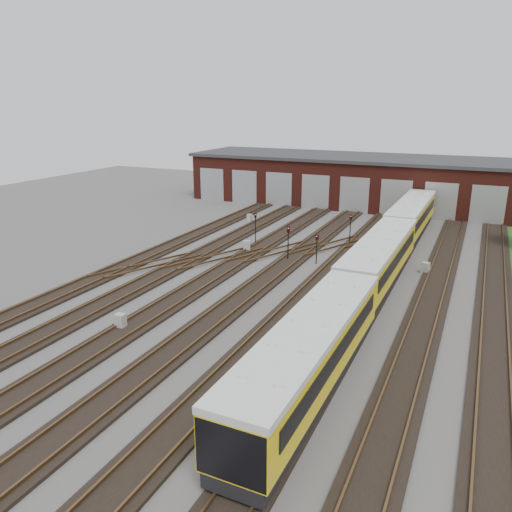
% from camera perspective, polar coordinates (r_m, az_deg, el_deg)
% --- Properties ---
extents(ground, '(120.00, 120.00, 0.00)m').
position_cam_1_polar(ground, '(31.78, -0.59, -7.25)').
color(ground, '#4E4B48').
rests_on(ground, ground).
extents(track_network, '(30.40, 70.00, 0.33)m').
position_cam_1_polar(track_network, '(32.28, -0.42, -6.63)').
color(track_network, black).
rests_on(track_network, ground).
extents(maintenance_shed, '(51.00, 12.50, 6.35)m').
position_cam_1_polar(maintenance_shed, '(68.00, 14.08, 8.27)').
color(maintenance_shed, '#551D15').
rests_on(maintenance_shed, ground).
extents(metro_train, '(2.97, 47.56, 3.21)m').
position_cam_1_polar(metro_train, '(38.05, 13.93, -0.41)').
color(metro_train, black).
rests_on(metro_train, ground).
extents(signal_mast_0, '(0.27, 0.26, 3.06)m').
position_cam_1_polar(signal_mast_0, '(47.80, -0.07, 3.64)').
color(signal_mast_0, black).
rests_on(signal_mast_0, ground).
extents(signal_mast_1, '(0.25, 0.23, 2.92)m').
position_cam_1_polar(signal_mast_1, '(48.51, 10.74, 3.44)').
color(signal_mast_1, black).
rests_on(signal_mast_1, ground).
extents(signal_mast_2, '(0.29, 0.28, 3.06)m').
position_cam_1_polar(signal_mast_2, '(42.74, 3.70, 1.99)').
color(signal_mast_2, black).
rests_on(signal_mast_2, ground).
extents(signal_mast_3, '(0.24, 0.22, 2.58)m').
position_cam_1_polar(signal_mast_3, '(42.14, 6.96, 1.25)').
color(signal_mast_3, black).
rests_on(signal_mast_3, ground).
extents(relay_cabinet_0, '(0.59, 0.50, 0.98)m').
position_cam_1_polar(relay_cabinet_0, '(31.37, -15.22, -7.25)').
color(relay_cabinet_0, '#AAADB0').
rests_on(relay_cabinet_0, ground).
extents(relay_cabinet_1, '(0.58, 0.50, 0.88)m').
position_cam_1_polar(relay_cabinet_1, '(57.21, -0.75, 4.36)').
color(relay_cabinet_1, '#AAADB0').
rests_on(relay_cabinet_1, ground).
extents(relay_cabinet_2, '(0.77, 0.71, 1.04)m').
position_cam_1_polar(relay_cabinet_2, '(45.71, -1.05, 1.15)').
color(relay_cabinet_2, '#AAADB0').
rests_on(relay_cabinet_2, ground).
extents(relay_cabinet_3, '(0.53, 0.45, 0.86)m').
position_cam_1_polar(relay_cabinet_3, '(49.39, 16.75, 1.53)').
color(relay_cabinet_3, '#AAADB0').
rests_on(relay_cabinet_3, ground).
extents(relay_cabinet_4, '(0.70, 0.64, 0.95)m').
position_cam_1_polar(relay_cabinet_4, '(42.00, 18.78, -1.32)').
color(relay_cabinet_4, '#AAADB0').
rests_on(relay_cabinet_4, ground).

